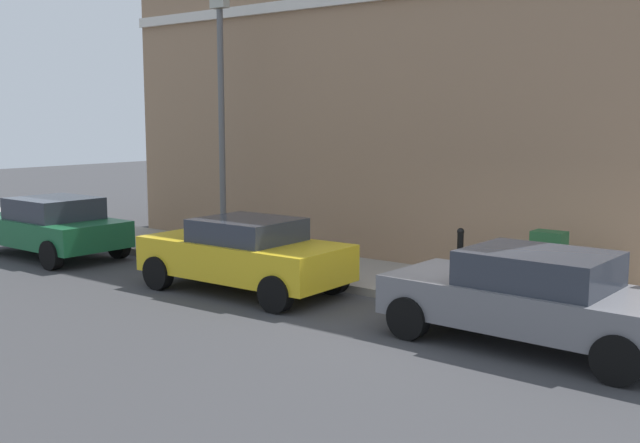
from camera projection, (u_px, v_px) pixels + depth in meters
The scene contains 9 objects.
ground at pixel (451, 325), 11.71m from camera, with size 80.00×80.00×0.00m, color #38383A.
sidewalk at pixel (256, 258), 16.90m from camera, with size 2.44×30.00×0.15m, color gray.
corner_building at pixel (412, 54), 18.82m from camera, with size 6.38×13.25×9.66m.
car_grey at pixel (532, 296), 10.55m from camera, with size 1.97×4.15×1.38m.
car_yellow at pixel (245, 254), 13.86m from camera, with size 1.97×4.04×1.39m.
car_green at pixel (51, 226), 17.40m from camera, with size 1.99×3.97×1.40m.
utility_cabinet at pixel (548, 267), 12.87m from camera, with size 0.46×0.61×1.15m.
bollard_near_cabinet at pixel (460, 253), 14.00m from camera, with size 0.14×0.14×1.04m.
lamppost at pixel (221, 115), 17.09m from camera, with size 0.20×0.44×5.72m.
Camera 1 is at (-10.24, -5.37, 3.22)m, focal length 41.93 mm.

